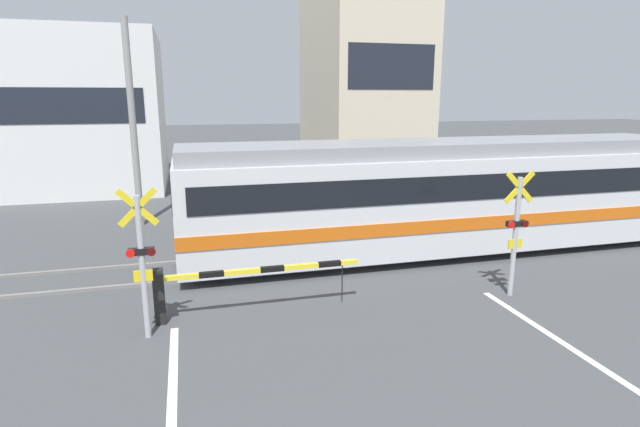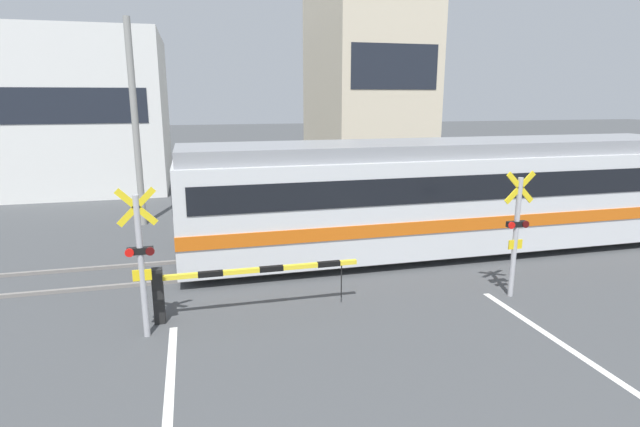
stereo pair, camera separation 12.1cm
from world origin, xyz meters
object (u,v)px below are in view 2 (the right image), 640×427
Objects in this scene: crossing_signal_right at (516,229)px; commuter_train at (445,193)px; crossing_barrier_far at (363,208)px; crossing_barrier_near at (215,282)px; crossing_signal_left at (141,257)px; pedestrian at (268,189)px.

commuter_train is at bearing 87.62° from crossing_signal_right.
commuter_train is 3.19m from crossing_barrier_far.
crossing_barrier_near is (-6.38, -2.82, -0.92)m from commuter_train.
crossing_signal_left is at bearing 180.00° from crossing_signal_right.
commuter_train is 8.27× the size of pedestrian.
crossing_barrier_far is at bearing 48.02° from crossing_barrier_near.
pedestrian is at bearing 127.25° from commuter_train.
crossing_signal_left is at bearing -135.90° from crossing_barrier_far.
pedestrian reaches higher than crossing_barrier_near.
crossing_signal_left reaches higher than crossing_barrier_near.
commuter_train is 3.35m from crossing_signal_right.
crossing_barrier_near is 1.48× the size of crossing_signal_left.
commuter_train is 8.36m from crossing_signal_left.
crossing_barrier_far is at bearing 117.53° from commuter_train.
crossing_signal_right reaches higher than crossing_barrier_near.
crossing_signal_right is at bearing 0.00° from crossing_signal_left.
crossing_barrier_near is 6.31m from crossing_signal_right.
pedestrian is (3.56, 8.73, -0.50)m from crossing_signal_left.
crossing_barrier_near is at bearing -156.14° from commuter_train.
commuter_train is 5.25× the size of crossing_signal_left.
commuter_train is at bearing 23.62° from crossing_signal_left.
commuter_train is 7.04m from crossing_barrier_near.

